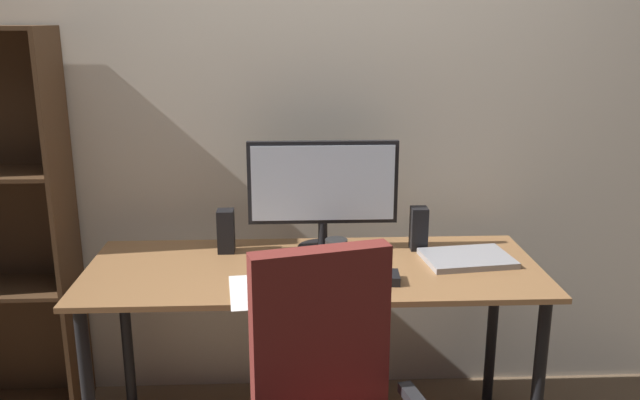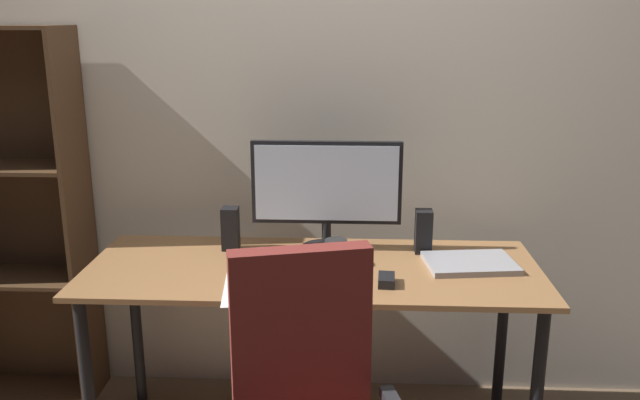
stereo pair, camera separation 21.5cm
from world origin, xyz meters
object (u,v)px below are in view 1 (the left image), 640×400
object	(u,v)px
coffee_mug	(337,252)
monitor	(323,188)
mouse	(391,278)
speaker_right	(419,228)
desk	(314,288)
keyboard	(321,279)
laptop	(467,258)
speaker_left	(226,231)

from	to	relation	value
coffee_mug	monitor	bearing A→B (deg)	104.25
monitor	mouse	distance (m)	0.47
monitor	mouse	world-z (taller)	monitor
monitor	speaker_right	bearing A→B (deg)	-1.20
desk	coffee_mug	distance (m)	0.16
desk	monitor	bearing A→B (deg)	76.78
keyboard	coffee_mug	world-z (taller)	coffee_mug
mouse	speaker_right	distance (m)	0.37
mouse	laptop	bearing A→B (deg)	34.51
coffee_mug	laptop	world-z (taller)	coffee_mug
keyboard	laptop	distance (m)	0.58
mouse	speaker_right	world-z (taller)	speaker_right
coffee_mug	speaker_right	distance (m)	0.37
monitor	coffee_mug	bearing A→B (deg)	-75.75
coffee_mug	speaker_left	size ratio (longest dim) A/B	0.58
desk	coffee_mug	size ratio (longest dim) A/B	16.87
keyboard	speaker_left	world-z (taller)	speaker_left
desk	speaker_right	size ratio (longest dim) A/B	9.79
coffee_mug	speaker_left	world-z (taller)	speaker_left
keyboard	coffee_mug	xyz separation A→B (m)	(0.07, 0.15, 0.04)
desk	keyboard	bearing A→B (deg)	-81.97
speaker_right	keyboard	bearing A→B (deg)	-141.92
speaker_left	speaker_right	size ratio (longest dim) A/B	1.00
speaker_left	laptop	bearing A→B (deg)	-8.86
coffee_mug	laptop	bearing A→B (deg)	1.95
monitor	mouse	bearing A→B (deg)	-57.24
keyboard	speaker_left	bearing A→B (deg)	138.73
monitor	keyboard	world-z (taller)	monitor
mouse	coffee_mug	distance (m)	0.25
monitor	keyboard	bearing A→B (deg)	-94.17
coffee_mug	laptop	xyz separation A→B (m)	(0.49, 0.02, -0.04)
mouse	speaker_left	xyz separation A→B (m)	(-0.60, 0.33, 0.07)
mouse	laptop	world-z (taller)	mouse
speaker_left	speaker_right	bearing A→B (deg)	0.00
mouse	speaker_left	bearing A→B (deg)	154.15
mouse	speaker_right	bearing A→B (deg)	68.14
monitor	mouse	xyz separation A→B (m)	(0.22, -0.34, -0.23)
keyboard	laptop	xyz separation A→B (m)	(0.56, 0.17, 0.00)
monitor	speaker_left	xyz separation A→B (m)	(-0.38, -0.01, -0.17)
laptop	mouse	bearing A→B (deg)	-156.01
mouse	speaker_right	xyz separation A→B (m)	(0.16, 0.33, 0.07)
monitor	coffee_mug	distance (m)	0.26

